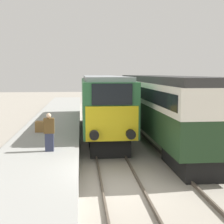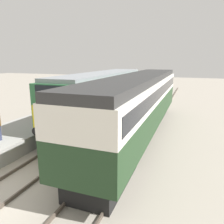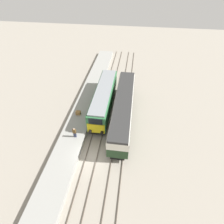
# 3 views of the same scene
# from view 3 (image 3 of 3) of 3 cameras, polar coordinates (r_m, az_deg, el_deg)

# --- Properties ---
(ground_plane) EXTENTS (120.00, 120.00, 0.00)m
(ground_plane) POSITION_cam_3_polar(r_m,az_deg,el_deg) (23.77, -6.81, -14.76)
(ground_plane) COLOR gray
(platform_left) EXTENTS (3.50, 50.00, 0.84)m
(platform_left) POSITION_cam_3_polar(r_m,az_deg,el_deg) (29.24, -9.66, -0.39)
(platform_left) COLOR gray
(platform_left) RESTS_ON ground_plane
(rails_near_track) EXTENTS (1.51, 60.00, 0.14)m
(rails_near_track) POSITION_cam_3_polar(r_m,az_deg,el_deg) (26.71, -4.41, -5.86)
(rails_near_track) COLOR #4C4238
(rails_near_track) RESTS_ON ground_plane
(rails_far_track) EXTENTS (1.50, 60.00, 0.14)m
(rails_far_track) POSITION_cam_3_polar(r_m,az_deg,el_deg) (26.35, 2.90, -6.61)
(rails_far_track) COLOR #4C4238
(rails_far_track) RESTS_ON ground_plane
(locomotive) EXTENTS (2.70, 13.64, 3.99)m
(locomotive) POSITION_cam_3_polar(r_m,az_deg,el_deg) (29.07, -2.64, 4.53)
(locomotive) COLOR black
(locomotive) RESTS_ON ground_plane
(passenger_carriage) EXTENTS (2.75, 16.39, 4.01)m
(passenger_carriage) POSITION_cam_3_polar(r_m,az_deg,el_deg) (26.91, 3.70, 1.51)
(passenger_carriage) COLOR black
(passenger_carriage) RESTS_ON ground_plane
(person_on_platform) EXTENTS (0.44, 0.26, 1.65)m
(person_on_platform) POSITION_cam_3_polar(r_m,az_deg,el_deg) (24.68, -12.13, -6.62)
(person_on_platform) COLOR #2D334C
(person_on_platform) RESTS_ON platform_left
(luggage_crate) EXTENTS (0.70, 0.56, 0.60)m
(luggage_crate) POSITION_cam_3_polar(r_m,az_deg,el_deg) (28.35, -10.98, -0.25)
(luggage_crate) COLOR olive
(luggage_crate) RESTS_ON platform_left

